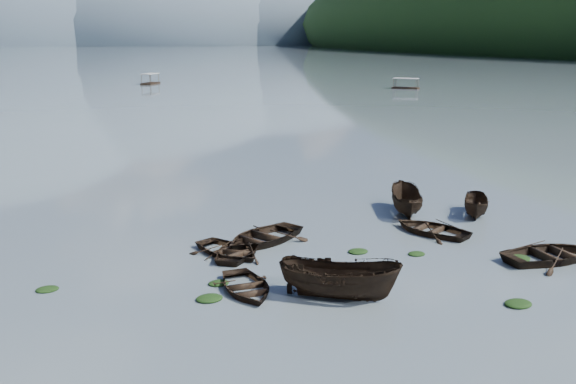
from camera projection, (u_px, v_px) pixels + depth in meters
name	position (u px, v px, depth m)	size (l,w,h in m)	color
ground_plane	(404.00, 309.00, 25.00)	(2400.00, 2400.00, 0.00)	slate
haze_mtn_c	(139.00, 44.00, 885.72)	(520.00, 520.00, 260.00)	#475666
haze_mtn_d	(261.00, 43.00, 951.98)	(520.00, 520.00, 220.00)	#475666
rowboat_0	(246.00, 291.00, 26.75)	(2.75, 3.86, 0.80)	black
rowboat_1	(240.00, 254.00, 31.36)	(2.82, 3.95, 0.82)	black
rowboat_2	(339.00, 298.00, 26.05)	(1.89, 5.02, 1.94)	black
rowboat_3	(431.00, 233.00, 34.66)	(3.05, 4.27, 0.89)	black
rowboat_4	(551.00, 260.00, 30.47)	(3.49, 4.88, 1.01)	black
rowboat_5	(476.00, 215.00, 38.05)	(1.42, 3.77, 1.46)	black
rowboat_6	(228.00, 254.00, 31.26)	(2.83, 3.97, 0.82)	black
rowboat_7	(263.00, 242.00, 33.15)	(3.48, 4.87, 1.01)	black
rowboat_8	(405.00, 213.00, 38.52)	(1.73, 4.61, 1.78)	black
weed_clump_0	(209.00, 300.00, 25.89)	(1.11, 0.90, 0.24)	black
weed_clump_1	(219.00, 284.00, 27.52)	(0.92, 0.73, 0.20)	black
weed_clump_2	(518.00, 305.00, 25.36)	(1.15, 0.92, 0.25)	black
weed_clump_3	(417.00, 255.00, 31.23)	(0.86, 0.73, 0.19)	black
weed_clump_4	(518.00, 260.00, 30.47)	(1.26, 1.00, 0.26)	black
weed_clump_5	(47.00, 290.00, 26.86)	(0.95, 0.77, 0.20)	black
weed_clump_6	(358.00, 252.00, 31.57)	(1.02, 0.85, 0.21)	black
weed_clump_7	(405.00, 204.00, 40.55)	(1.05, 0.84, 0.23)	black
pontoon_centre	(150.00, 84.00, 141.69)	(2.41, 5.77, 2.21)	black
pontoon_right	(406.00, 89.00, 129.40)	(2.20, 5.28, 2.02)	black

